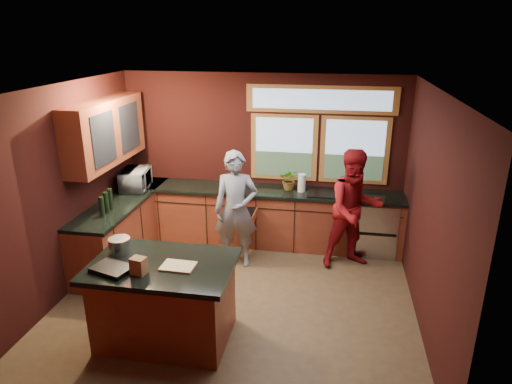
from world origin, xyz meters
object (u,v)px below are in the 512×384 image
(person_grey, at_px, (236,210))
(person_red, at_px, (354,209))
(island, at_px, (165,300))
(cutting_board, at_px, (178,266))
(stock_pot, at_px, (120,246))

(person_grey, xyz_separation_m, person_red, (1.68, 0.25, 0.02))
(island, xyz_separation_m, cutting_board, (0.20, -0.05, 0.48))
(person_red, bearing_deg, cutting_board, -153.62)
(island, relative_size, cutting_board, 4.43)
(person_grey, relative_size, stock_pot, 7.21)
(person_grey, bearing_deg, person_red, -0.34)
(cutting_board, bearing_deg, person_grey, 83.71)
(cutting_board, xyz_separation_m, stock_pot, (-0.75, 0.20, 0.08))
(cutting_board, bearing_deg, island, 165.96)
(island, height_order, stock_pot, stock_pot)
(island, bearing_deg, person_red, 45.11)
(island, height_order, person_red, person_red)
(island, xyz_separation_m, person_grey, (0.41, 1.85, 0.39))
(stock_pot, bearing_deg, cutting_board, -14.93)
(island, height_order, cutting_board, cutting_board)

